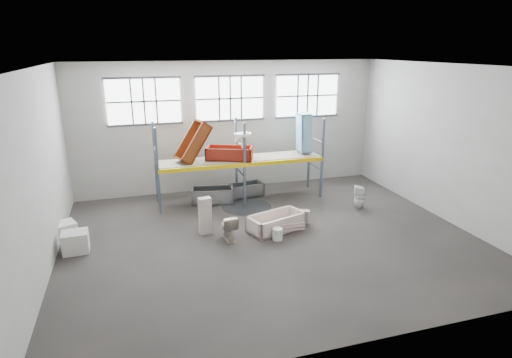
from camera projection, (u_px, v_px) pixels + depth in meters
name	position (u px, v px, depth m)	size (l,w,h in m)	color
floor	(270.00, 239.00, 12.72)	(12.00, 10.00, 0.10)	#463E3B
ceiling	(272.00, 64.00, 11.19)	(12.00, 10.00, 0.10)	silver
wall_back	(230.00, 126.00, 16.57)	(12.00, 0.10, 5.00)	#9C9790
wall_front	(364.00, 227.00, 7.34)	(12.00, 0.10, 5.00)	beige
wall_left	(36.00, 175.00, 10.29)	(0.10, 10.00, 5.00)	#BCB6AE
wall_right	(449.00, 144.00, 13.62)	(0.10, 10.00, 5.00)	#B5B0A8
window_left	(144.00, 101.00, 15.26)	(2.60, 0.04, 1.60)	white
window_mid	(230.00, 98.00, 16.14)	(2.60, 0.04, 1.60)	white
window_right	(307.00, 96.00, 17.02)	(2.60, 0.04, 1.60)	white
rack_upright_la	(158.00, 172.00, 14.08)	(0.08, 0.08, 3.00)	slate
rack_upright_lb	(155.00, 163.00, 15.17)	(0.08, 0.08, 3.00)	slate
rack_upright_ma	(245.00, 165.00, 14.90)	(0.08, 0.08, 3.00)	slate
rack_upright_mb	(236.00, 157.00, 16.00)	(0.08, 0.08, 3.00)	slate
rack_upright_ra	(322.00, 159.00, 15.73)	(0.08, 0.08, 3.00)	slate
rack_upright_rb	(309.00, 151.00, 16.83)	(0.08, 0.08, 3.00)	slate
rack_beam_front	(245.00, 165.00, 14.90)	(6.00, 0.10, 0.14)	yellow
rack_beam_back	(236.00, 157.00, 16.00)	(6.00, 0.10, 0.14)	yellow
shelf_deck	(240.00, 159.00, 15.43)	(5.90, 1.10, 0.03)	gray
wet_patch	(246.00, 206.00, 15.17)	(1.80, 1.80, 0.00)	black
bathtub_beige	(276.00, 222.00, 13.17)	(1.76, 0.83, 0.52)	beige
cistern_spare	(303.00, 216.00, 13.57)	(0.44, 0.21, 0.42)	#C5AFA3
sink_in_tub	(281.00, 224.00, 13.32)	(0.45, 0.45, 0.16)	beige
toilet_beige	(228.00, 227.00, 12.49)	(0.44, 0.77, 0.78)	beige
cistern_tall	(205.00, 216.00, 12.85)	(0.37, 0.24, 1.15)	beige
toilet_white	(360.00, 197.00, 14.90)	(0.38, 0.38, 0.84)	white
steel_tub_left	(213.00, 195.00, 15.50)	(1.50, 0.70, 0.55)	#9EA1A6
steel_tub_right	(245.00, 190.00, 16.19)	(1.34, 0.63, 0.49)	#A3A6AA
rust_tub_flat	(229.00, 153.00, 15.22)	(1.65, 0.77, 0.46)	maroon
rust_tub_tilted	(193.00, 142.00, 14.78)	(1.57, 0.73, 0.44)	maroon
sink_on_shelf	(243.00, 147.00, 14.92)	(0.63, 0.48, 0.56)	white
blue_tub_upright	(304.00, 133.00, 15.91)	(1.46, 0.68, 0.41)	#7EB5DB
bucket	(277.00, 234.00, 12.53)	(0.31, 0.31, 0.36)	white
carton_near	(75.00, 242.00, 11.75)	(0.69, 0.59, 0.59)	beige
carton_far	(65.00, 231.00, 12.58)	(0.61, 0.61, 0.51)	silver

